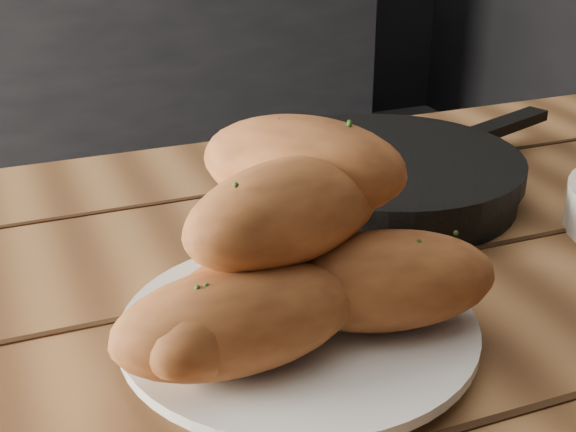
% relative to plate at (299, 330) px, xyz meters
% --- Properties ---
extents(plate, '(0.25, 0.25, 0.02)m').
position_rel_plate_xyz_m(plate, '(0.00, 0.00, 0.00)').
color(plate, white).
rests_on(plate, table).
extents(bread_rolls, '(0.27, 0.23, 0.14)m').
position_rel_plate_xyz_m(bread_rolls, '(-0.01, -0.00, 0.06)').
color(bread_rolls, '#C76E37').
rests_on(bread_rolls, plate).
extents(skillet, '(0.39, 0.27, 0.05)m').
position_rel_plate_xyz_m(skillet, '(0.18, 0.21, 0.01)').
color(skillet, black).
rests_on(skillet, table).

